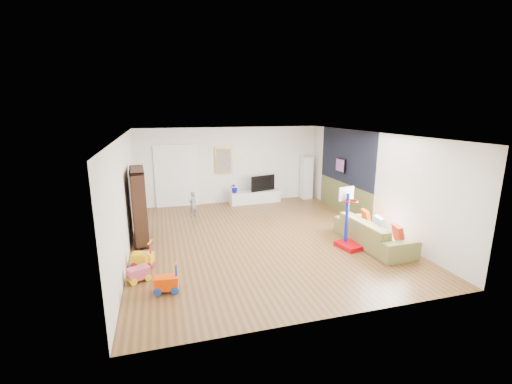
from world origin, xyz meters
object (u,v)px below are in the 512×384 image
object	(u,v)px
bookshelf	(139,206)
basketball_hoop	(352,219)
sofa	(373,233)
media_console	(255,197)

from	to	relation	value
bookshelf	basketball_hoop	world-z (taller)	bookshelf
sofa	basketball_hoop	world-z (taller)	basketball_hoop
media_console	sofa	size ratio (longest dim) A/B	0.82
bookshelf	sofa	distance (m)	5.89
sofa	basketball_hoop	bearing A→B (deg)	87.90
bookshelf	sofa	world-z (taller)	bookshelf
media_console	basketball_hoop	world-z (taller)	basketball_hoop
basketball_hoop	bookshelf	bearing A→B (deg)	147.45
bookshelf	media_console	bearing A→B (deg)	32.60
media_console	sofa	xyz separation A→B (m)	(1.74, -4.66, 0.11)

